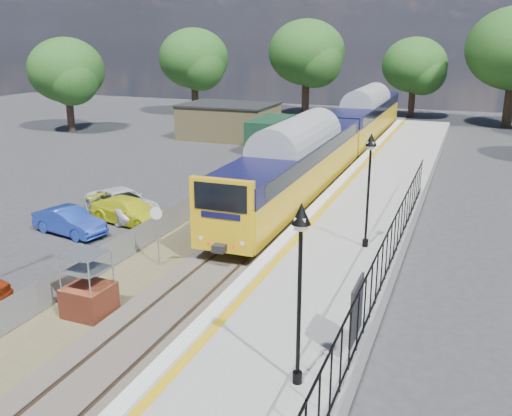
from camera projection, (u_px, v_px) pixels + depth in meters
The scene contains 16 objects.
ground at pixel (178, 309), 19.68m from camera, with size 120.00×120.00×0.00m, color #2D2D30.
track_bed at pixel (262, 222), 28.45m from camera, with size 5.90×80.00×0.29m.
platform at pixel (348, 238), 25.26m from camera, with size 5.00×70.00×0.90m, color gray.
platform_edge at pixel (304, 223), 25.83m from camera, with size 0.90×70.00×0.01m.
victorian_lamp_south at pixel (300, 253), 12.97m from camera, with size 0.44×0.44×4.60m.
victorian_lamp_north at pixel (370, 164), 21.97m from camera, with size 0.44×0.44×4.60m.
palisade_fence at pixel (383, 262), 18.90m from camera, with size 0.12×26.00×2.00m.
wire_fence at pixel (214, 194), 31.66m from camera, with size 0.06×52.00×1.20m.
outbuilding at pixel (237, 123), 50.85m from camera, with size 10.80×10.10×3.12m.
tree_line at pixel (397, 62), 54.80m from camera, with size 56.80×43.80×11.88m.
train at pixel (339, 133), 40.59m from camera, with size 2.82×40.83×3.51m.
brick_plinth at pixel (88, 286), 18.90m from camera, with size 1.47×1.47×2.28m.
speed_sign at pixel (157, 227), 22.72m from camera, with size 0.51×0.14×2.57m.
car_blue at pixel (69, 221), 26.89m from camera, with size 1.34×3.85×1.27m, color #1A359E.
car_yellow at pixel (130, 211), 28.46m from camera, with size 1.78×4.39×1.27m, color yellow.
car_white at pixel (123, 203), 29.57m from camera, with size 2.29×4.96×1.38m, color silver.
Camera 1 is at (8.88, -15.67, 9.06)m, focal length 40.00 mm.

